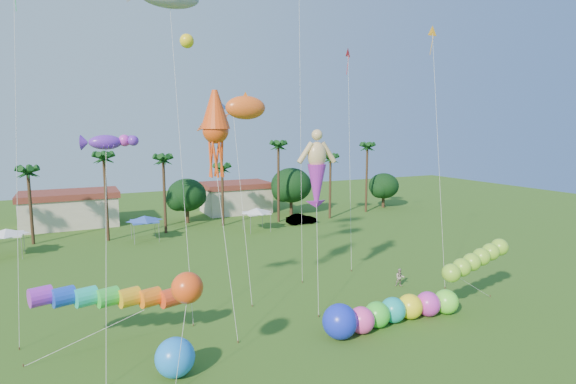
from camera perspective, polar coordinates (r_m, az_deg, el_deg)
name	(u,v)px	position (r m, az deg, el deg)	size (l,w,h in m)	color
tree_line	(206,193)	(64.73, -10.32, -0.12)	(69.46, 8.91, 11.00)	#3A2819
buildings_row	(152,206)	(69.51, -16.90, -1.68)	(35.00, 7.00, 4.00)	beige
tent_row	(145,219)	(55.66, -17.67, -3.31)	(31.00, 4.00, 0.60)	white
car_b	(301,219)	(63.38, 1.72, -3.45)	(1.48, 4.25, 1.40)	#4C4C54
spectator_b	(400,278)	(40.09, 14.02, -10.49)	(0.75, 0.59, 1.55)	#A28F87
caterpillar_inflatable	(388,312)	(32.42, 12.60, -14.67)	(11.11, 2.48, 2.27)	#FF43A8
blue_ball	(175,357)	(26.65, -14.15, -19.69)	(2.16, 2.16, 2.16)	#1B81FA
rainbow_tube	(135,303)	(29.49, -18.81, -13.23)	(10.42, 2.02, 3.47)	#F33F1B
green_worm	(451,273)	(34.60, 20.03, -9.64)	(9.21, 3.83, 3.94)	#88CF2E
orange_ball_kite	(187,288)	(23.73, -12.67, -11.79)	(1.86, 1.86, 6.21)	#F44713
merman_kite	(317,174)	(34.92, 3.67, 2.25)	(3.18, 4.69, 12.78)	#D9B67B
fish_kite	(246,108)	(37.66, -5.41, 10.60)	(5.41, 6.36, 16.14)	#F65C1B
squid_kite	(216,131)	(30.25, -9.18, 7.69)	(1.99, 4.69, 15.99)	#E74712
lobster_kite	(106,142)	(28.29, -22.16, 5.85)	(3.56, 5.97, 13.20)	#6325BC
delta_kite_red	(348,58)	(46.13, 7.64, 16.54)	(2.45, 4.52, 21.22)	red
delta_kite_yellow	(433,38)	(42.45, 17.90, 18.11)	(1.45, 3.87, 22.11)	orange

